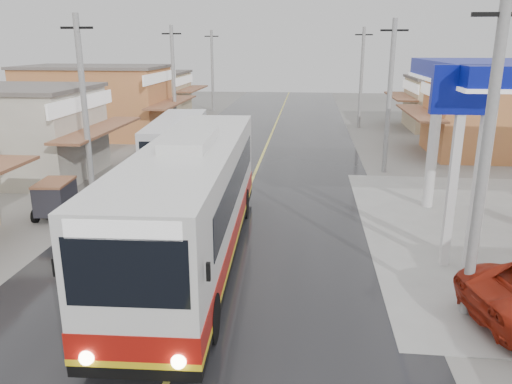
% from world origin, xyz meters
% --- Properties ---
extents(ground, '(120.00, 120.00, 0.00)m').
position_xyz_m(ground, '(0.00, 0.00, 0.00)').
color(ground, slate).
rests_on(ground, ground).
extents(road, '(12.00, 90.00, 0.02)m').
position_xyz_m(road, '(0.00, 15.00, 0.01)').
color(road, black).
rests_on(road, ground).
extents(centre_line, '(0.15, 90.00, 0.01)m').
position_xyz_m(centre_line, '(0.00, 15.00, 0.02)').
color(centre_line, '#D8CC4C').
rests_on(centre_line, road).
extents(shopfronts_left, '(11.00, 44.00, 5.20)m').
position_xyz_m(shopfronts_left, '(-13.00, 18.00, 0.00)').
color(shopfronts_left, tan).
rests_on(shopfronts_left, ground).
extents(utility_poles_left, '(1.60, 50.00, 8.00)m').
position_xyz_m(utility_poles_left, '(-7.00, 16.00, 0.00)').
color(utility_poles_left, gray).
rests_on(utility_poles_left, ground).
extents(utility_poles_right, '(1.60, 36.00, 8.00)m').
position_xyz_m(utility_poles_right, '(7.00, 15.00, 0.00)').
color(utility_poles_right, gray).
rests_on(utility_poles_right, ground).
extents(coach_bus, '(3.39, 13.28, 4.12)m').
position_xyz_m(coach_bus, '(-0.77, 2.63, 1.99)').
color(coach_bus, silver).
rests_on(coach_bus, road).
extents(second_bus, '(3.19, 8.89, 2.89)m').
position_xyz_m(second_bus, '(-4.15, 13.60, 1.56)').
color(second_bus, silver).
rests_on(second_bus, road).
extents(cyclist, '(1.12, 1.85, 1.89)m').
position_xyz_m(cyclist, '(-4.23, 10.61, 0.62)').
color(cyclist, black).
rests_on(cyclist, ground).
extents(tricycle_near, '(1.47, 1.98, 1.51)m').
position_xyz_m(tricycle_near, '(-7.23, 6.05, 0.87)').
color(tricycle_near, '#26262D').
rests_on(tricycle_near, ground).
extents(tyre_stack, '(0.84, 0.84, 0.43)m').
position_xyz_m(tyre_stack, '(-5.82, 4.05, 0.21)').
color(tyre_stack, black).
rests_on(tyre_stack, ground).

